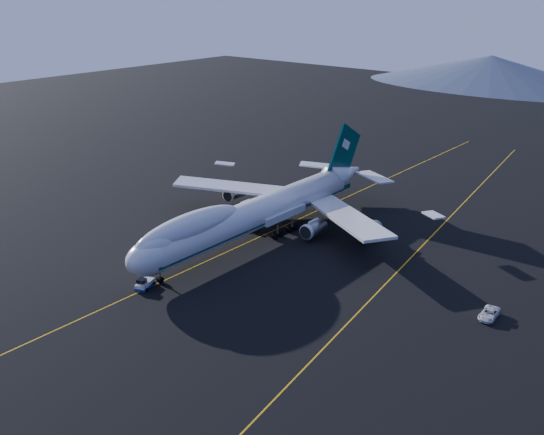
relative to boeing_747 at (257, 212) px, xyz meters
The scene contains 6 objects.
ground 5.81m from the boeing_747, 90.00° to the right, with size 500.00×500.00×0.00m, color black.
taxiway_line_main 5.80m from the boeing_747, 90.00° to the right, with size 0.25×220.00×0.01m, color #E2A40D.
taxiway_line_side 32.14m from the boeing_747, 18.38° to the left, with size 0.25×200.00×0.01m, color #E2A40D.
boeing_747 is the anchor object (origin of this frame).
pushback_tug 30.01m from the boeing_747, 91.11° to the right, with size 3.37×4.48×1.75m.
service_van 50.52m from the boeing_747, ahead, with size 2.43×5.27×1.47m, color silver.
Camera 1 is at (77.99, -88.54, 50.17)m, focal length 40.00 mm.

